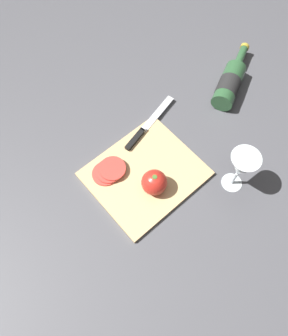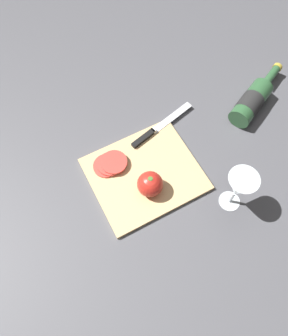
{
  "view_description": "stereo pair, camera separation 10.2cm",
  "coord_description": "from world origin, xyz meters",
  "px_view_note": "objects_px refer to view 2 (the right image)",
  "views": [
    {
      "loc": [
        -0.25,
        -0.33,
        0.96
      ],
      "look_at": [
        0.04,
        0.0,
        0.04
      ],
      "focal_mm": 35.0,
      "sensor_mm": 36.0,
      "label": 1
    },
    {
      "loc": [
        -0.17,
        -0.39,
        0.96
      ],
      "look_at": [
        0.04,
        0.0,
        0.04
      ],
      "focal_mm": 35.0,
      "sensor_mm": 36.0,
      "label": 2
    }
  ],
  "objects_px": {
    "wine_glass": "(239,187)",
    "knife": "(151,132)",
    "whole_tomato": "(150,184)",
    "tomato_slice_stack_near": "(110,164)",
    "wine_bottle": "(252,101)"
  },
  "relations": [
    {
      "from": "knife",
      "to": "tomato_slice_stack_near",
      "type": "bearing_deg",
      "value": -179.31
    },
    {
      "from": "wine_glass",
      "to": "whole_tomato",
      "type": "height_order",
      "value": "wine_glass"
    },
    {
      "from": "whole_tomato",
      "to": "tomato_slice_stack_near",
      "type": "height_order",
      "value": "whole_tomato"
    },
    {
      "from": "wine_bottle",
      "to": "wine_glass",
      "type": "relative_size",
      "value": 1.71
    },
    {
      "from": "wine_glass",
      "to": "knife",
      "type": "distance_m",
      "value": 0.35
    },
    {
      "from": "whole_tomato",
      "to": "tomato_slice_stack_near",
      "type": "distance_m",
      "value": 0.15
    },
    {
      "from": "knife",
      "to": "tomato_slice_stack_near",
      "type": "xyz_separation_m",
      "value": [
        -0.18,
        -0.04,
        0.0
      ]
    },
    {
      "from": "knife",
      "to": "wine_bottle",
      "type": "bearing_deg",
      "value": -23.06
    },
    {
      "from": "wine_glass",
      "to": "whole_tomato",
      "type": "relative_size",
      "value": 2.12
    },
    {
      "from": "knife",
      "to": "tomato_slice_stack_near",
      "type": "relative_size",
      "value": 2.38
    },
    {
      "from": "wine_bottle",
      "to": "knife",
      "type": "distance_m",
      "value": 0.37
    },
    {
      "from": "wine_bottle",
      "to": "whole_tomato",
      "type": "relative_size",
      "value": 3.63
    },
    {
      "from": "wine_bottle",
      "to": "knife",
      "type": "relative_size",
      "value": 1.11
    },
    {
      "from": "tomato_slice_stack_near",
      "to": "whole_tomato",
      "type": "bearing_deg",
      "value": -61.34
    },
    {
      "from": "wine_bottle",
      "to": "wine_glass",
      "type": "distance_m",
      "value": 0.38
    }
  ]
}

